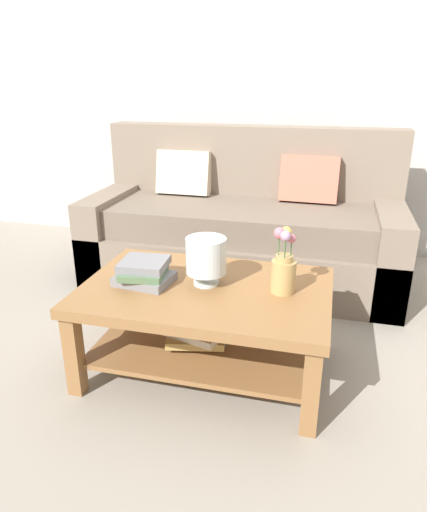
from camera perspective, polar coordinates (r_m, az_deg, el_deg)
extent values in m
plane|color=gray|center=(2.75, 1.66, -9.26)|extent=(10.00, 10.00, 0.00)
cube|color=#BCB7B2|center=(3.99, 7.51, 20.43)|extent=(6.40, 0.12, 2.70)
cube|color=#7A6B5B|center=(3.36, 3.42, 0.02)|extent=(2.17, 0.90, 0.36)
cube|color=#6E6052|center=(3.24, 3.42, 4.45)|extent=(1.93, 0.74, 0.20)
cube|color=#7A6B5B|center=(3.54, 4.73, 10.03)|extent=(2.17, 0.20, 0.70)
cube|color=#7A6B5B|center=(3.62, -11.99, 3.19)|extent=(0.20, 0.90, 0.60)
cube|color=#7A6B5B|center=(3.29, 20.50, 0.43)|extent=(0.20, 0.90, 0.60)
cube|color=beige|center=(3.52, -3.63, 10.16)|extent=(0.40, 0.19, 0.34)
cube|color=#B26651|center=(3.36, 11.70, 9.23)|extent=(0.41, 0.20, 0.34)
cube|color=olive|center=(2.23, -0.96, -4.35)|extent=(1.18, 0.79, 0.05)
cube|color=olive|center=(2.26, -16.74, -11.53)|extent=(0.07, 0.07, 0.41)
cube|color=olive|center=(1.99, 11.90, -15.97)|extent=(0.07, 0.07, 0.41)
cube|color=olive|center=(2.78, -9.75, -4.44)|extent=(0.07, 0.07, 0.41)
cube|color=olive|center=(2.57, 12.78, -6.96)|extent=(0.07, 0.07, 0.41)
cube|color=olive|center=(2.37, -0.92, -10.72)|extent=(1.06, 0.67, 0.02)
cube|color=beige|center=(2.40, -1.55, -9.53)|extent=(0.28, 0.21, 0.03)
cube|color=tan|center=(2.31, -2.16, -9.90)|extent=(0.32, 0.25, 0.03)
cube|color=beige|center=(2.30, -2.13, -9.08)|extent=(0.32, 0.27, 0.04)
cube|color=slate|center=(2.27, -8.46, -2.77)|extent=(0.28, 0.23, 0.04)
cube|color=#51704C|center=(2.25, -8.57, -1.98)|extent=(0.23, 0.24, 0.03)
cube|color=slate|center=(2.26, -8.53, -0.98)|extent=(0.23, 0.22, 0.04)
cylinder|color=silver|center=(2.24, -0.90, -3.25)|extent=(0.12, 0.12, 0.02)
cylinder|color=silver|center=(2.23, -0.90, -2.54)|extent=(0.04, 0.04, 0.05)
cylinder|color=silver|center=(2.19, -0.92, 0.07)|extent=(0.19, 0.19, 0.17)
sphere|color=#993833|center=(2.21, -1.64, -0.54)|extent=(0.06, 0.06, 0.06)
sphere|color=#3D6075|center=(2.21, -0.09, -0.52)|extent=(0.06, 0.06, 0.06)
cylinder|color=tan|center=(2.16, 8.56, -2.52)|extent=(0.11, 0.11, 0.15)
cylinder|color=tan|center=(2.12, 8.69, -0.26)|extent=(0.08, 0.08, 0.03)
cylinder|color=#426638|center=(2.11, 9.51, 0.94)|extent=(0.01, 0.01, 0.07)
sphere|color=#C66B7A|center=(2.09, 9.59, 2.13)|extent=(0.04, 0.04, 0.04)
cylinder|color=#426638|center=(2.12, 8.85, 1.43)|extent=(0.01, 0.01, 0.09)
sphere|color=gold|center=(2.10, 8.94, 2.96)|extent=(0.05, 0.05, 0.05)
cylinder|color=#426638|center=(2.10, 8.03, 1.26)|extent=(0.01, 0.01, 0.09)
sphere|color=#C66B7A|center=(2.08, 8.11, 2.80)|extent=(0.05, 0.05, 0.05)
cylinder|color=#426638|center=(2.07, 8.77, 0.92)|extent=(0.01, 0.01, 0.09)
sphere|color=#B28CB7|center=(2.05, 8.86, 2.45)|extent=(0.05, 0.05, 0.05)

